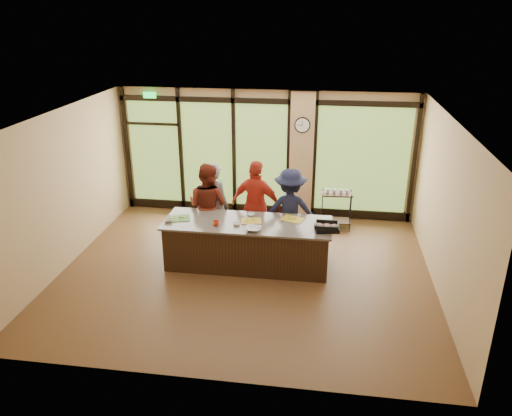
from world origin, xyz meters
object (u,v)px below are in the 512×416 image
(island_base, at_px, (248,245))
(cook_left, at_px, (215,205))
(flower_stand, at_px, (211,210))
(roasting_pan, at_px, (327,228))
(bar_cart, at_px, (336,205))
(cook_right, at_px, (290,211))

(island_base, xyz_separation_m, cook_left, (-0.82, 0.84, 0.46))
(cook_left, xyz_separation_m, flower_stand, (-0.30, 0.90, -0.50))
(roasting_pan, bearing_deg, island_base, 163.85)
(flower_stand, relative_size, bar_cart, 0.84)
(roasting_pan, relative_size, flower_stand, 0.54)
(roasting_pan, bearing_deg, flower_stand, 134.07)
(island_base, height_order, bar_cart, bar_cart)
(cook_left, bearing_deg, flower_stand, -46.66)
(cook_left, height_order, cook_right, cook_left)
(roasting_pan, bearing_deg, cook_left, 146.55)
(flower_stand, height_order, bar_cart, bar_cart)
(cook_left, relative_size, roasting_pan, 4.23)
(cook_left, distance_m, bar_cart, 2.82)
(island_base, relative_size, cook_left, 1.72)
(cook_right, distance_m, flower_stand, 2.15)
(roasting_pan, distance_m, bar_cart, 2.24)
(cook_left, height_order, roasting_pan, cook_left)
(cook_left, xyz_separation_m, bar_cart, (2.53, 1.19, -0.33))
(cook_left, distance_m, roasting_pan, 2.53)
(island_base, height_order, flower_stand, island_base)
(cook_left, height_order, bar_cart, cook_left)
(island_base, bearing_deg, roasting_pan, -6.15)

